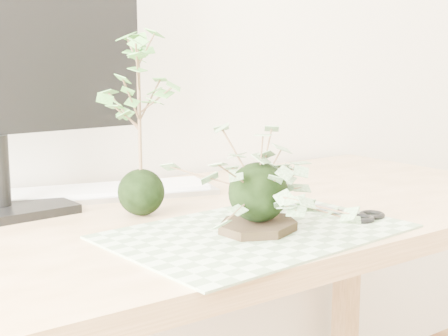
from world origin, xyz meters
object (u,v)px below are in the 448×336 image
(desk, at_px, (194,257))
(ivy_kokedama, at_px, (258,164))
(keyboard, at_px, (100,192))
(maple_kokedama, at_px, (138,78))

(desk, xyz_separation_m, ivy_kokedama, (0.02, -0.18, 0.21))
(desk, xyz_separation_m, keyboard, (-0.08, 0.24, 0.10))
(desk, distance_m, maple_kokedama, 0.36)
(keyboard, bearing_deg, desk, -55.62)
(desk, distance_m, ivy_kokedama, 0.27)
(ivy_kokedama, bearing_deg, maple_kokedama, 115.56)
(desk, height_order, keyboard, keyboard)
(desk, xyz_separation_m, maple_kokedama, (-0.09, 0.04, 0.35))
(ivy_kokedama, height_order, maple_kokedama, maple_kokedama)
(maple_kokedama, relative_size, keyboard, 0.71)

